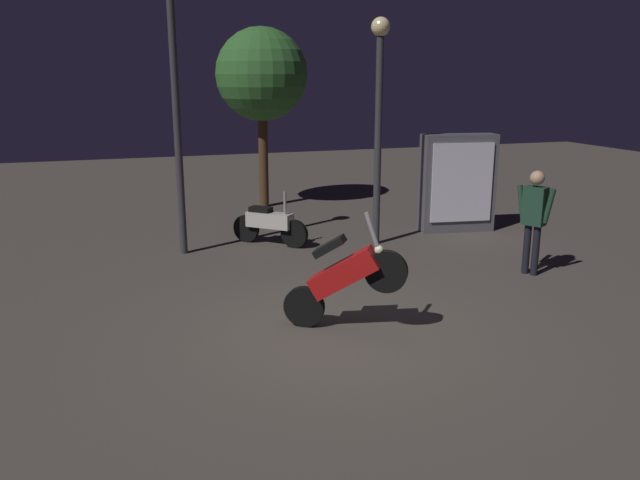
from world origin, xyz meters
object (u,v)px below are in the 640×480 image
object	(u,v)px
streetlamp_near	(175,83)
streetlamp_far	(379,101)
motorcycle_red_foreground	(344,277)
person_rider_beside	(534,213)
motorcycle_white_parked_left	(270,223)
kiosk_billboard	(457,183)

from	to	relation	value
streetlamp_near	streetlamp_far	world-z (taller)	streetlamp_near
motorcycle_red_foreground	person_rider_beside	xyz separation A→B (m)	(3.90, 1.31, 0.33)
streetlamp_far	motorcycle_white_parked_left	bearing A→B (deg)	163.71
person_rider_beside	streetlamp_near	bearing A→B (deg)	120.10
motorcycle_white_parked_left	person_rider_beside	size ratio (longest dim) A/B	0.72
motorcycle_white_parked_left	streetlamp_far	xyz separation A→B (m)	(2.06, -0.60, 2.39)
person_rider_beside	streetlamp_near	xyz separation A→B (m)	(-5.46, 3.24, 2.10)
motorcycle_red_foreground	person_rider_beside	size ratio (longest dim) A/B	0.91
streetlamp_far	kiosk_billboard	size ratio (longest dim) A/B	2.08
streetlamp_far	kiosk_billboard	distance (m)	2.80
motorcycle_red_foreground	person_rider_beside	bearing A→B (deg)	51.50
person_rider_beside	kiosk_billboard	bearing A→B (deg)	53.12
motorcycle_red_foreground	kiosk_billboard	bearing A→B (deg)	79.25
motorcycle_white_parked_left	person_rider_beside	xyz separation A→B (m)	(3.74, -3.33, 0.64)
motorcycle_red_foreground	streetlamp_far	world-z (taller)	streetlamp_far
person_rider_beside	streetlamp_far	distance (m)	3.65
motorcycle_red_foreground	motorcycle_white_parked_left	size ratio (longest dim) A/B	1.28
motorcycle_red_foreground	streetlamp_near	world-z (taller)	streetlamp_near
streetlamp_far	person_rider_beside	bearing A→B (deg)	-58.32
motorcycle_red_foreground	streetlamp_near	size ratio (longest dim) A/B	0.33
person_rider_beside	kiosk_billboard	xyz separation A→B (m)	(0.43, 3.22, -0.02)
person_rider_beside	kiosk_billboard	world-z (taller)	kiosk_billboard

